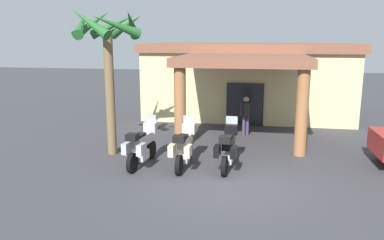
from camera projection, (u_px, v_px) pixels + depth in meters
The scene contains 7 objects.
ground_plane at pixel (229, 184), 11.56m from camera, with size 80.00×80.00×0.00m, color #38383D.
motel_building at pixel (248, 79), 21.38m from camera, with size 11.13×11.10×3.95m.
motorcycle_silver at pixel (142, 146), 13.04m from camera, with size 0.75×2.21×1.61m.
motorcycle_cream at pixel (184, 147), 12.85m from camera, with size 0.70×2.21×1.61m.
motorcycle_black at pixel (228, 148), 12.75m from camera, with size 0.72×2.21×1.61m.
pedestrian at pixel (246, 113), 16.98m from camera, with size 0.46×0.33×1.75m.
palm_tree_roadside at pixel (108, 42), 13.74m from camera, with size 2.67×2.70×5.35m.
Camera 1 is at (0.93, -10.93, 4.26)m, focal length 36.32 mm.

